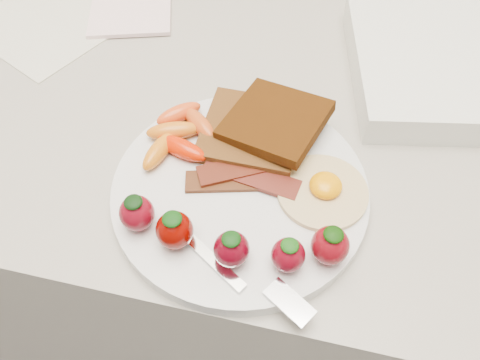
# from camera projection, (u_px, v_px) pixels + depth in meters

# --- Properties ---
(counter) EXTENTS (2.00, 0.60, 0.90)m
(counter) POSITION_uv_depth(u_px,v_px,m) (244.00, 251.00, 0.97)
(counter) COLOR gray
(counter) RESTS_ON ground
(plate) EXTENTS (0.27, 0.27, 0.02)m
(plate) POSITION_uv_depth(u_px,v_px,m) (240.00, 191.00, 0.50)
(plate) COLOR silver
(plate) RESTS_ON counter
(toast_lower) EXTENTS (0.11, 0.11, 0.01)m
(toast_lower) POSITION_uv_depth(u_px,v_px,m) (251.00, 131.00, 0.53)
(toast_lower) COLOR #49260D
(toast_lower) RESTS_ON plate
(toast_upper) EXTENTS (0.13, 0.13, 0.02)m
(toast_upper) POSITION_uv_depth(u_px,v_px,m) (275.00, 121.00, 0.52)
(toast_upper) COLOR black
(toast_upper) RESTS_ON toast_lower
(fried_egg) EXTENTS (0.10, 0.10, 0.02)m
(fried_egg) POSITION_uv_depth(u_px,v_px,m) (323.00, 190.00, 0.48)
(fried_egg) COLOR beige
(fried_egg) RESTS_ON plate
(bacon_strips) EXTENTS (0.12, 0.08, 0.01)m
(bacon_strips) POSITION_uv_depth(u_px,v_px,m) (244.00, 175.00, 0.49)
(bacon_strips) COLOR black
(bacon_strips) RESTS_ON plate
(baby_carrots) EXTENTS (0.09, 0.11, 0.02)m
(baby_carrots) POSITION_uv_depth(u_px,v_px,m) (179.00, 134.00, 0.52)
(baby_carrots) COLOR orange
(baby_carrots) RESTS_ON plate
(strawberries) EXTENTS (0.22, 0.06, 0.04)m
(strawberries) POSITION_uv_depth(u_px,v_px,m) (230.00, 237.00, 0.43)
(strawberries) COLOR maroon
(strawberries) RESTS_ON plate
(fork) EXTENTS (0.16, 0.09, 0.00)m
(fork) POSITION_uv_depth(u_px,v_px,m) (240.00, 273.00, 0.43)
(fork) COLOR white
(fork) RESTS_ON plate
(paper_sheet) EXTENTS (0.29, 0.32, 0.00)m
(paper_sheet) POSITION_uv_depth(u_px,v_px,m) (69.00, 10.00, 0.70)
(paper_sheet) COLOR beige
(paper_sheet) RESTS_ON counter
(notepad) EXTENTS (0.16, 0.20, 0.01)m
(notepad) POSITION_uv_depth(u_px,v_px,m) (132.00, 1.00, 0.71)
(notepad) COLOR #F8D2D5
(notepad) RESTS_ON paper_sheet
(appliance) EXTENTS (0.34, 0.29, 0.04)m
(appliance) POSITION_uv_depth(u_px,v_px,m) (473.00, 66.00, 0.60)
(appliance) COLOR silver
(appliance) RESTS_ON counter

